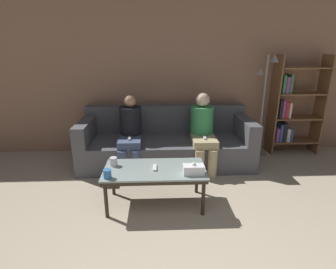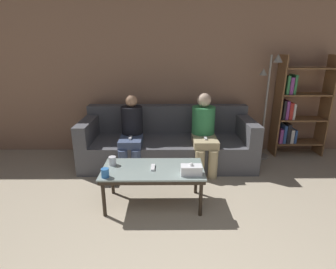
{
  "view_description": "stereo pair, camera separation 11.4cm",
  "coord_description": "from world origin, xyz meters",
  "px_view_note": "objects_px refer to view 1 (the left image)",
  "views": [
    {
      "loc": [
        -0.14,
        -0.83,
        1.71
      ],
      "look_at": [
        0.0,
        2.38,
        0.65
      ],
      "focal_mm": 28.0,
      "sensor_mm": 36.0,
      "label": 1
    },
    {
      "loc": [
        -0.02,
        -0.84,
        1.71
      ],
      "look_at": [
        0.0,
        2.38,
        0.65
      ],
      "focal_mm": 28.0,
      "sensor_mm": 36.0,
      "label": 2
    }
  ],
  "objects_px": {
    "cup_near_right": "(114,162)",
    "seated_person_mid_left": "(203,130)",
    "tissue_box": "(194,169)",
    "couch": "(166,143)",
    "seated_person_left_end": "(130,132)",
    "standing_lamp": "(265,96)",
    "bookshelf": "(291,109)",
    "game_remote": "(155,168)",
    "cup_near_left": "(107,174)",
    "coffee_table": "(155,172)"
  },
  "relations": [
    {
      "from": "cup_near_left",
      "to": "cup_near_right",
      "type": "xyz_separation_m",
      "value": [
        0.02,
        0.3,
        0.0
      ]
    },
    {
      "from": "couch",
      "to": "seated_person_left_end",
      "type": "xyz_separation_m",
      "value": [
        -0.53,
        -0.22,
        0.27
      ]
    },
    {
      "from": "seated_person_mid_left",
      "to": "cup_near_right",
      "type": "bearing_deg",
      "value": -142.53
    },
    {
      "from": "cup_near_right",
      "to": "seated_person_mid_left",
      "type": "distance_m",
      "value": 1.47
    },
    {
      "from": "game_remote",
      "to": "bookshelf",
      "type": "bearing_deg",
      "value": 34.07
    },
    {
      "from": "cup_near_left",
      "to": "seated_person_mid_left",
      "type": "height_order",
      "value": "seated_person_mid_left"
    },
    {
      "from": "bookshelf",
      "to": "game_remote",
      "type": "bearing_deg",
      "value": -145.93
    },
    {
      "from": "tissue_box",
      "to": "bookshelf",
      "type": "bearing_deg",
      "value": 42.26
    },
    {
      "from": "standing_lamp",
      "to": "seated_person_mid_left",
      "type": "relative_size",
      "value": 1.48
    },
    {
      "from": "cup_near_left",
      "to": "tissue_box",
      "type": "height_order",
      "value": "tissue_box"
    },
    {
      "from": "coffee_table",
      "to": "game_remote",
      "type": "xyz_separation_m",
      "value": [
        0.0,
        -0.0,
        0.05
      ]
    },
    {
      "from": "coffee_table",
      "to": "cup_near_right",
      "type": "relative_size",
      "value": 11.42
    },
    {
      "from": "coffee_table",
      "to": "seated_person_mid_left",
      "type": "relative_size",
      "value": 1.01
    },
    {
      "from": "couch",
      "to": "game_remote",
      "type": "bearing_deg",
      "value": -98.1
    },
    {
      "from": "seated_person_left_end",
      "to": "seated_person_mid_left",
      "type": "xyz_separation_m",
      "value": [
        1.05,
        0.0,
        0.02
      ]
    },
    {
      "from": "bookshelf",
      "to": "seated_person_left_end",
      "type": "relative_size",
      "value": 1.5
    },
    {
      "from": "couch",
      "to": "tissue_box",
      "type": "xyz_separation_m",
      "value": [
        0.24,
        -1.36,
        0.2
      ]
    },
    {
      "from": "couch",
      "to": "seated_person_left_end",
      "type": "relative_size",
      "value": 2.37
    },
    {
      "from": "couch",
      "to": "coffee_table",
      "type": "bearing_deg",
      "value": -98.1
    },
    {
      "from": "coffee_table",
      "to": "seated_person_mid_left",
      "type": "xyz_separation_m",
      "value": [
        0.7,
        0.99,
        0.18
      ]
    },
    {
      "from": "cup_near_left",
      "to": "tissue_box",
      "type": "bearing_deg",
      "value": 3.52
    },
    {
      "from": "standing_lamp",
      "to": "bookshelf",
      "type": "bearing_deg",
      "value": 15.09
    },
    {
      "from": "cup_near_right",
      "to": "seated_person_mid_left",
      "type": "xyz_separation_m",
      "value": [
        1.16,
        0.89,
        0.09
      ]
    },
    {
      "from": "couch",
      "to": "seated_person_mid_left",
      "type": "bearing_deg",
      "value": -22.63
    },
    {
      "from": "couch",
      "to": "coffee_table",
      "type": "height_order",
      "value": "couch"
    },
    {
      "from": "seated_person_mid_left",
      "to": "cup_near_left",
      "type": "bearing_deg",
      "value": -134.71
    },
    {
      "from": "standing_lamp",
      "to": "seated_person_left_end",
      "type": "bearing_deg",
      "value": -169.21
    },
    {
      "from": "tissue_box",
      "to": "game_remote",
      "type": "relative_size",
      "value": 1.47
    },
    {
      "from": "cup_near_right",
      "to": "seated_person_left_end",
      "type": "distance_m",
      "value": 0.9
    },
    {
      "from": "game_remote",
      "to": "bookshelf",
      "type": "relative_size",
      "value": 0.09
    },
    {
      "from": "couch",
      "to": "standing_lamp",
      "type": "relative_size",
      "value": 1.57
    },
    {
      "from": "tissue_box",
      "to": "seated_person_mid_left",
      "type": "bearing_deg",
      "value": 75.86
    },
    {
      "from": "seated_person_left_end",
      "to": "seated_person_mid_left",
      "type": "height_order",
      "value": "seated_person_mid_left"
    },
    {
      "from": "couch",
      "to": "standing_lamp",
      "type": "height_order",
      "value": "standing_lamp"
    },
    {
      "from": "cup_near_left",
      "to": "seated_person_mid_left",
      "type": "relative_size",
      "value": 0.09
    },
    {
      "from": "couch",
      "to": "cup_near_left",
      "type": "bearing_deg",
      "value": -114.86
    },
    {
      "from": "couch",
      "to": "cup_near_right",
      "type": "xyz_separation_m",
      "value": [
        -0.64,
        -1.11,
        0.2
      ]
    },
    {
      "from": "cup_near_right",
      "to": "standing_lamp",
      "type": "relative_size",
      "value": 0.06
    },
    {
      "from": "coffee_table",
      "to": "standing_lamp",
      "type": "height_order",
      "value": "standing_lamp"
    },
    {
      "from": "cup_near_right",
      "to": "seated_person_mid_left",
      "type": "relative_size",
      "value": 0.09
    },
    {
      "from": "cup_near_right",
      "to": "tissue_box",
      "type": "distance_m",
      "value": 0.91
    },
    {
      "from": "standing_lamp",
      "to": "coffee_table",
      "type": "bearing_deg",
      "value": -141.33
    },
    {
      "from": "standing_lamp",
      "to": "tissue_box",
      "type": "bearing_deg",
      "value": -130.66
    },
    {
      "from": "standing_lamp",
      "to": "couch",
      "type": "bearing_deg",
      "value": -173.61
    },
    {
      "from": "bookshelf",
      "to": "standing_lamp",
      "type": "distance_m",
      "value": 0.6
    },
    {
      "from": "coffee_table",
      "to": "seated_person_mid_left",
      "type": "bearing_deg",
      "value": 54.76
    },
    {
      "from": "cup_near_left",
      "to": "standing_lamp",
      "type": "distance_m",
      "value": 2.76
    },
    {
      "from": "game_remote",
      "to": "standing_lamp",
      "type": "relative_size",
      "value": 0.09
    },
    {
      "from": "cup_near_left",
      "to": "standing_lamp",
      "type": "bearing_deg",
      "value": 35.68
    },
    {
      "from": "cup_near_right",
      "to": "standing_lamp",
      "type": "xyz_separation_m",
      "value": [
        2.19,
        1.28,
        0.5
      ]
    }
  ]
}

